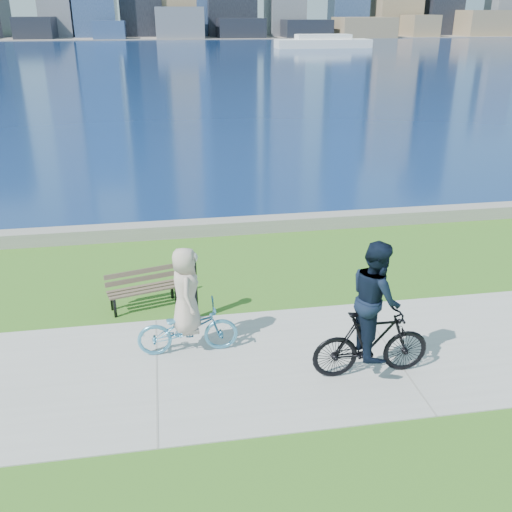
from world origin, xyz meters
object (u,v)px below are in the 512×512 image
(bollard_lamp, at_px, (193,282))
(cyclist_woman, at_px, (187,315))
(park_bench, at_px, (142,286))
(cyclist_man, at_px, (373,321))

(bollard_lamp, bearing_deg, cyclist_woman, -98.90)
(cyclist_woman, bearing_deg, park_bench, 22.71)
(bollard_lamp, height_order, cyclist_man, cyclist_man)
(bollard_lamp, relative_size, cyclist_woman, 0.73)
(bollard_lamp, xyz_separation_m, cyclist_woman, (-0.18, -1.13, -0.06))
(park_bench, height_order, cyclist_woman, cyclist_woman)
(bollard_lamp, relative_size, cyclist_man, 0.61)
(cyclist_woman, xyz_separation_m, cyclist_man, (2.84, -1.14, 0.25))
(park_bench, xyz_separation_m, cyclist_man, (3.62, -2.99, 0.54))
(cyclist_woman, relative_size, cyclist_man, 0.83)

